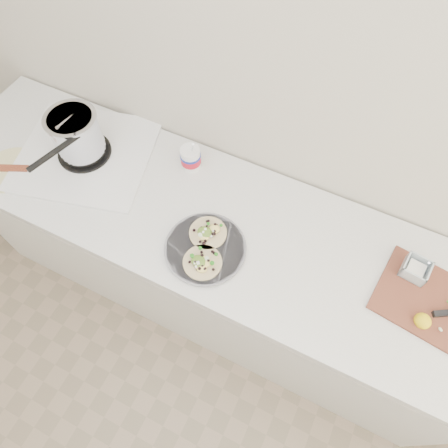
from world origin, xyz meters
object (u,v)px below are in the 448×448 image
at_px(tub, 191,156).
at_px(cutboard, 438,301).
at_px(bacon_plate, 11,170).
at_px(taco_plate, 205,247).
at_px(stove, 80,141).

relative_size(tub, cutboard, 0.44).
xyz_separation_m(tub, bacon_plate, (-0.68, -0.36, -0.06)).
bearing_deg(tub, bacon_plate, -152.01).
distance_m(tub, bacon_plate, 0.77).
xyz_separation_m(taco_plate, bacon_plate, (-0.92, -0.03, -0.01)).
height_order(stove, taco_plate, stove).
bearing_deg(tub, stove, -161.25).
height_order(tub, bacon_plate, tub).
height_order(taco_plate, bacon_plate, taco_plate).
bearing_deg(taco_plate, bacon_plate, -178.09).
xyz_separation_m(stove, bacon_plate, (-0.23, -0.21, -0.08)).
height_order(stove, tub, stove).
distance_m(stove, bacon_plate, 0.33).
bearing_deg(cutboard, bacon_plate, -166.22).
height_order(cutboard, bacon_plate, cutboard).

